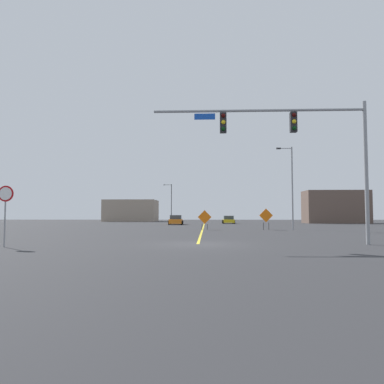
% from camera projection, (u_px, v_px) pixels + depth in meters
% --- Properties ---
extents(ground, '(190.14, 190.14, 0.00)m').
position_uv_depth(ground, '(198.00, 244.00, 19.12)').
color(ground, '#2D2D30').
extents(road_centre_stripe, '(0.16, 105.64, 0.01)m').
position_uv_depth(road_centre_stripe, '(205.00, 223.00, 71.79)').
color(road_centre_stripe, yellow).
rests_on(road_centre_stripe, ground).
extents(traffic_signal_assembly, '(11.11, 0.44, 7.43)m').
position_uv_depth(traffic_signal_assembly, '(296.00, 137.00, 19.24)').
color(traffic_signal_assembly, gray).
rests_on(traffic_signal_assembly, ground).
extents(stop_sign, '(0.76, 0.07, 2.90)m').
position_uv_depth(stop_sign, '(5.00, 204.00, 17.48)').
color(stop_sign, gray).
rests_on(stop_sign, ground).
extents(street_lamp_far_right, '(2.09, 0.24, 9.18)m').
position_uv_depth(street_lamp_far_right, '(171.00, 201.00, 92.38)').
color(street_lamp_far_right, black).
rests_on(street_lamp_far_right, ground).
extents(street_lamp_near_left, '(1.66, 0.24, 8.56)m').
position_uv_depth(street_lamp_near_left, '(291.00, 184.00, 38.05)').
color(street_lamp_near_left, gray).
rests_on(street_lamp_near_left, ground).
extents(construction_sign_right_shoulder, '(1.41, 0.17, 2.16)m').
position_uv_depth(construction_sign_right_shoulder, '(266.00, 216.00, 37.57)').
color(construction_sign_right_shoulder, orange).
rests_on(construction_sign_right_shoulder, ground).
extents(construction_sign_median_far, '(1.39, 0.27, 1.99)m').
position_uv_depth(construction_sign_median_far, '(205.00, 218.00, 37.56)').
color(construction_sign_median_far, orange).
rests_on(construction_sign_median_far, ground).
extents(car_yellow_approaching, '(2.11, 3.96, 1.35)m').
position_uv_depth(car_yellow_approaching, '(228.00, 220.00, 64.10)').
color(car_yellow_approaching, gold).
rests_on(car_yellow_approaching, ground).
extents(car_orange_distant, '(2.24, 4.63, 1.46)m').
position_uv_depth(car_orange_distant, '(176.00, 220.00, 57.20)').
color(car_orange_distant, orange).
rests_on(car_orange_distant, ground).
extents(roadside_building_east, '(11.03, 5.23, 5.88)m').
position_uv_depth(roadside_building_east, '(335.00, 207.00, 66.91)').
color(roadside_building_east, brown).
rests_on(roadside_building_east, ground).
extents(roadside_building_west, '(11.56, 8.68, 4.89)m').
position_uv_depth(roadside_building_west, '(131.00, 211.00, 85.10)').
color(roadside_building_west, gray).
rests_on(roadside_building_west, ground).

